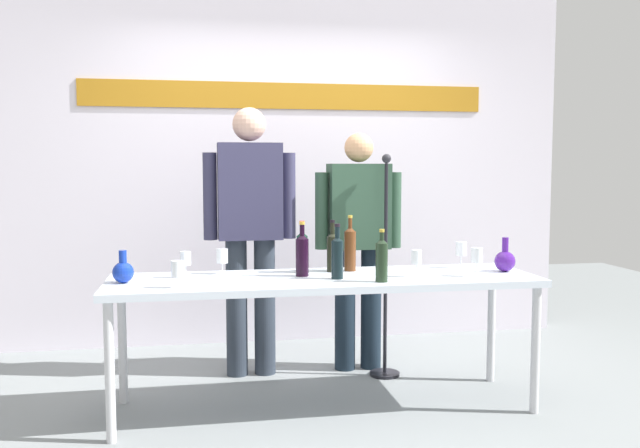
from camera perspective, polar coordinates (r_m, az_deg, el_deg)
ground_plane at (r=4.02m, az=0.40°, el=-15.28°), size 10.00×10.00×0.00m
back_wall at (r=5.35m, az=-2.78°, el=6.14°), size 4.48×0.11×3.00m
display_table at (r=3.84m, az=0.40°, el=-5.36°), size 2.42×0.68×0.76m
decanter_blue_left at (r=3.77m, az=-16.34°, el=-3.86°), size 0.11×0.11×0.18m
decanter_blue_right at (r=4.15m, az=15.39°, el=-2.98°), size 0.12×0.12×0.21m
presenter_left at (r=4.45m, az=-5.94°, el=0.12°), size 0.60×0.22×1.77m
presenter_right at (r=4.57m, az=3.27°, el=-1.03°), size 0.60×0.22×1.61m
wine_bottle_0 at (r=3.96m, az=-1.53°, el=-2.24°), size 0.06×0.06×0.31m
wine_bottle_1 at (r=3.99m, az=1.05°, el=-2.23°), size 0.06×0.06×0.31m
wine_bottle_2 at (r=4.03m, az=2.56°, el=-2.01°), size 0.07×0.07×0.33m
wine_bottle_3 at (r=3.84m, az=-1.52°, el=-2.50°), size 0.07×0.07×0.31m
wine_bottle_4 at (r=3.66m, az=5.25°, el=-2.96°), size 0.07×0.07×0.29m
wine_bottle_5 at (r=3.75m, az=1.47°, el=-2.69°), size 0.07×0.07×0.31m
wine_glass_left_0 at (r=3.95m, az=-8.28°, el=-2.73°), size 0.07×0.07×0.15m
wine_glass_left_1 at (r=3.85m, az=-11.32°, el=-2.93°), size 0.06×0.06×0.15m
wine_glass_left_2 at (r=3.55m, az=-11.96°, el=-3.76°), size 0.07×0.07×0.14m
wine_glass_right_0 at (r=3.85m, az=8.18°, el=-2.86°), size 0.06×0.06×0.15m
wine_glass_right_1 at (r=3.93m, az=13.13°, el=-2.63°), size 0.06×0.06×0.16m
wine_glass_right_2 at (r=4.23m, az=11.86°, el=-2.10°), size 0.07×0.07×0.16m
microphone_stand at (r=4.49m, az=5.55°, el=-6.69°), size 0.20×0.20×1.47m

